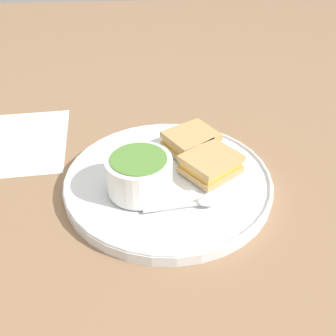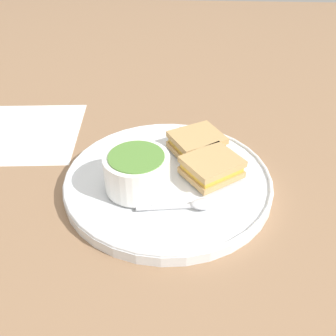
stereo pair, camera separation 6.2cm
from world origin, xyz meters
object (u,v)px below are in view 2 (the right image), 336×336
object	(u,v)px
soup_bowl	(137,171)
sandwich_half_far	(197,143)
spoon	(197,205)
sandwich_half_near	(212,167)

from	to	relation	value
soup_bowl	sandwich_half_far	size ratio (longest dim) A/B	0.93
soup_bowl	sandwich_half_far	distance (m)	0.14
spoon	sandwich_half_near	world-z (taller)	sandwich_half_near
spoon	sandwich_half_far	distance (m)	0.15
sandwich_half_near	sandwich_half_far	distance (m)	0.07
spoon	sandwich_half_near	size ratio (longest dim) A/B	1.04
spoon	sandwich_half_far	xyz separation A→B (m)	(0.15, 0.00, 0.01)
soup_bowl	sandwich_half_far	xyz separation A→B (m)	(0.11, -0.09, -0.01)
soup_bowl	spoon	bearing A→B (deg)	-114.40
spoon	sandwich_half_near	bearing A→B (deg)	65.67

